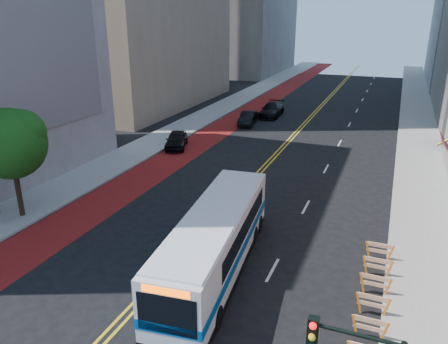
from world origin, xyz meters
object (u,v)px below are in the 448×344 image
at_px(car_c, 271,110).
at_px(transit_bus, 216,240).
at_px(car_b, 248,118).
at_px(street_tree, 11,141).
at_px(car_a, 176,140).

bearing_deg(car_c, transit_bus, -79.84).
bearing_deg(car_b, street_tree, -108.72).
distance_m(car_b, car_c, 5.17).
relative_size(car_a, car_b, 1.00).
distance_m(transit_bus, car_a, 21.32).
height_order(street_tree, car_b, street_tree).
xyz_separation_m(transit_bus, car_c, (-6.84, 33.81, -0.91)).
xyz_separation_m(street_tree, car_a, (1.94, 16.75, -4.15)).
bearing_deg(street_tree, car_c, 78.51).
distance_m(car_a, car_c, 16.59).
xyz_separation_m(car_a, car_b, (3.36, 10.92, -0.03)).
distance_m(street_tree, car_b, 28.48).
bearing_deg(car_b, transit_bus, -82.03).
xyz_separation_m(street_tree, car_c, (6.64, 32.66, -4.11)).
relative_size(transit_bus, car_b, 2.73).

